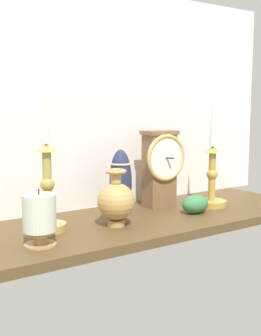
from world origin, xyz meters
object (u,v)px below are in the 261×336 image
Objects in this scene: candlestick_tall_left at (212,171)px; tall_ceramic_vase at (121,181)px; brass_vase_bulbous at (116,201)px; candlestick_tall_center at (47,187)px; pillar_candle_front at (40,217)px; mantel_clock at (161,166)px.

candlestick_tall_left is 1.92× the size of tall_ceramic_vase.
brass_vase_bulbous is (-36.35, -2.87, -4.41)cm from candlestick_tall_left.
pillar_candle_front is at bearing -122.23° from candlestick_tall_center.
brass_vase_bulbous is 22.69cm from pillar_candle_front.
candlestick_tall_center reaches higher than mantel_clock.
pillar_candle_front is 0.69× the size of tall_ceramic_vase.
candlestick_tall_center is 17.63cm from brass_vase_bulbous.
candlestick_tall_center is at bearing -172.36° from mantel_clock.
candlestick_tall_left is at bearing -3.12° from candlestick_tall_center.
pillar_candle_front is 33.88cm from tall_ceramic_vase.
candlestick_tall_left reaches higher than pillar_candle_front.
candlestick_tall_left reaches higher than brass_vase_bulbous.
brass_vase_bulbous is at bearing -175.48° from candlestick_tall_left.
pillar_candle_front is (-22.31, -4.13, -0.24)cm from brass_vase_bulbous.
candlestick_tall_center is at bearing -168.98° from tall_ceramic_vase.
brass_vase_bulbous reaches higher than pillar_candle_front.
tall_ceramic_vase is (30.43, 14.58, 3.01)cm from pillar_candle_front.
candlestick_tall_center is 1.99× the size of tall_ceramic_vase.
candlestick_tall_left reaches higher than mantel_clock.
tall_ceramic_vase is (24.21, 4.71, -1.59)cm from candlestick_tall_center.
candlestick_tall_center is 2.91× the size of pillar_candle_front.
pillar_candle_front is (-6.22, -9.86, -4.60)cm from candlestick_tall_center.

